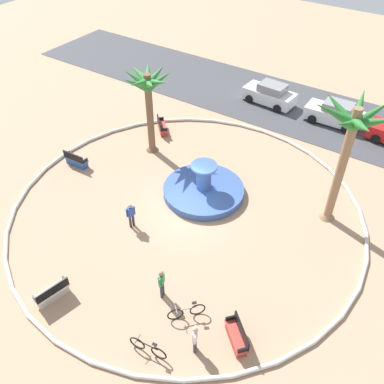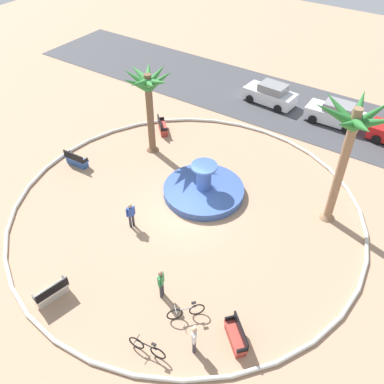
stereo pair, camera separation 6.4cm
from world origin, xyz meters
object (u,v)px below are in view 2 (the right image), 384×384
object	(u,v)px
parked_car_leftmost	(270,94)
fountain	(204,190)
bench_north	(236,337)
bicycle_red_frame	(147,348)
palm_tree_by_curb	(148,90)
bench_southeast	(52,293)
bicycle_by_lamppost	(186,312)
person_cyclist_photo	(161,282)
bench_west	(77,160)
person_pedestrian_stroll	(131,214)
palm_tree_near_fountain	(351,136)
person_cyclist_helmet	(194,338)
parked_car_second	(335,114)
bench_east	(162,127)

from	to	relation	value
parked_car_leftmost	fountain	bearing A→B (deg)	-82.33
bench_north	bicycle_red_frame	size ratio (longest dim) A/B	0.90
palm_tree_by_curb	bench_southeast	xyz separation A→B (m)	(3.54, -11.79, -4.03)
bicycle_red_frame	bench_southeast	bearing A→B (deg)	-176.31
bicycle_by_lamppost	bicycle_red_frame	bearing A→B (deg)	-98.49
palm_tree_by_curb	parked_car_leftmost	distance (m)	11.35
palm_tree_by_curb	person_cyclist_photo	distance (m)	12.18
bicycle_red_frame	bicycle_by_lamppost	size ratio (longest dim) A/B	1.29
bench_west	bicycle_red_frame	bearing A→B (deg)	-32.39
bicycle_by_lamppost	person_cyclist_photo	bearing A→B (deg)	169.06
person_pedestrian_stroll	palm_tree_near_fountain	bearing A→B (deg)	37.73
person_cyclist_helmet	parked_car_second	xyz separation A→B (m)	(-1.47, 20.37, -0.14)
bench_southeast	parked_car_second	xyz separation A→B (m)	(5.28, 21.87, 0.43)
person_cyclist_helmet	parked_car_leftmost	xyz separation A→B (m)	(-6.63, 20.41, -0.14)
bench_southeast	person_cyclist_helmet	distance (m)	6.94
bench_north	person_cyclist_photo	xyz separation A→B (m)	(-3.93, 0.10, 0.61)
fountain	bench_north	xyz separation A→B (m)	(6.24, -7.16, 0.04)
person_cyclist_photo	bicycle_by_lamppost	bearing A→B (deg)	-10.94
person_cyclist_helmet	parked_car_leftmost	size ratio (longest dim) A/B	0.40
palm_tree_near_fountain	parked_car_second	size ratio (longest dim) A/B	1.75
fountain	parked_car_second	size ratio (longest dim) A/B	1.17
parked_car_leftmost	palm_tree_near_fountain	bearing A→B (deg)	-49.68
bench_north	bicycle_red_frame	bearing A→B (deg)	-137.99
palm_tree_near_fountain	bench_southeast	bearing A→B (deg)	-124.98
parked_car_second	parked_car_leftmost	bearing A→B (deg)	179.47
parked_car_second	bench_southeast	bearing A→B (deg)	-103.57
palm_tree_by_curb	bench_east	bearing A→B (deg)	110.24
fountain	person_pedestrian_stroll	size ratio (longest dim) A/B	2.97
palm_tree_by_curb	parked_car_second	size ratio (longest dim) A/B	1.40
fountain	bench_southeast	xyz separation A→B (m)	(-1.73, -9.95, 0.04)
person_cyclist_photo	person_pedestrian_stroll	world-z (taller)	person_cyclist_photo
bench_north	parked_car_second	size ratio (longest dim) A/B	0.38
palm_tree_near_fountain	bench_east	bearing A→B (deg)	171.65
bicycle_red_frame	person_cyclist_helmet	bearing A→B (deg)	37.91
bench_southeast	person_cyclist_helmet	world-z (taller)	person_cyclist_helmet
bench_southeast	person_pedestrian_stroll	xyz separation A→B (m)	(0.00, 5.55, 0.54)
bench_southeast	parked_car_leftmost	world-z (taller)	parked_car_leftmost
bicycle_red_frame	person_pedestrian_stroll	xyz separation A→B (m)	(-5.25, 5.21, 0.51)
bench_east	person_pedestrian_stroll	world-z (taller)	person_pedestrian_stroll
palm_tree_near_fountain	bicycle_by_lamppost	xyz separation A→B (m)	(-2.87, -9.50, -4.96)
parked_car_second	palm_tree_near_fountain	bearing A→B (deg)	-71.99
fountain	bicycle_red_frame	world-z (taller)	fountain
bench_east	bicycle_red_frame	world-z (taller)	bench_east
bench_north	bench_east	bearing A→B (deg)	137.77
fountain	bicycle_by_lamppost	size ratio (longest dim) A/B	3.56
bicycle_red_frame	person_pedestrian_stroll	world-z (taller)	person_pedestrian_stroll
bicycle_by_lamppost	parked_car_leftmost	distance (m)	20.09
bench_west	person_cyclist_photo	world-z (taller)	person_cyclist_photo
bench_southeast	bicycle_red_frame	size ratio (longest dim) A/B	0.98
person_cyclist_photo	palm_tree_by_curb	bearing A→B (deg)	130.44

